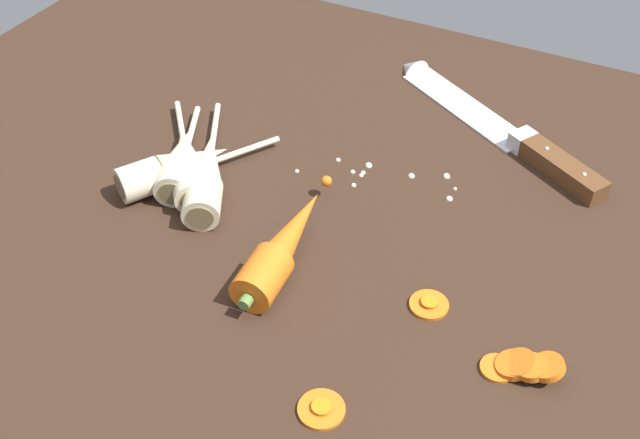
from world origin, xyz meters
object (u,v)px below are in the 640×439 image
at_px(carrot_slice_stray_near, 321,408).
at_px(carrot_slice_stray_mid, 429,304).
at_px(whole_carrot, 283,247).
at_px(parsnip_mid_left, 206,174).
at_px(carrot_slice_stack, 521,366).
at_px(parsnip_front, 181,161).
at_px(parsnip_back, 174,168).
at_px(chefs_knife, 488,120).
at_px(parsnip_mid_right, 187,163).

distance_m(carrot_slice_stray_near, carrot_slice_stray_mid, 0.15).
bearing_deg(carrot_slice_stray_near, whole_carrot, 129.24).
height_order(parsnip_mid_left, carrot_slice_stack, parsnip_mid_left).
bearing_deg(carrot_slice_stack, parsnip_front, 167.20).
height_order(whole_carrot, carrot_slice_stray_mid, whole_carrot).
bearing_deg(whole_carrot, carrot_slice_stack, -5.76).
height_order(parsnip_back, carrot_slice_stray_mid, parsnip_back).
bearing_deg(carrot_slice_stack, parsnip_back, 169.03).
distance_m(chefs_knife, whole_carrot, 0.34).
relative_size(carrot_slice_stack, carrot_slice_stray_near, 1.74).
bearing_deg(parsnip_back, whole_carrot, -18.34).
xyz_separation_m(parsnip_front, carrot_slice_stray_near, (0.28, -0.21, -0.02)).
relative_size(parsnip_mid_right, carrot_slice_stack, 2.45).
bearing_deg(carrot_slice_stack, chefs_knife, 112.09).
relative_size(parsnip_mid_right, carrot_slice_stray_near, 4.25).
height_order(parsnip_mid_right, parsnip_back, same).
xyz_separation_m(parsnip_mid_right, carrot_slice_stack, (0.41, -0.09, -0.01)).
xyz_separation_m(parsnip_front, parsnip_mid_left, (0.04, -0.01, -0.00)).
height_order(chefs_knife, parsnip_back, parsnip_back).
height_order(parsnip_back, carrot_slice_stray_near, parsnip_back).
relative_size(parsnip_front, parsnip_mid_right, 0.99).
relative_size(parsnip_mid_left, parsnip_back, 1.16).
distance_m(parsnip_front, parsnip_back, 0.01).
xyz_separation_m(parsnip_mid_left, carrot_slice_stray_mid, (0.28, -0.05, -0.02)).
relative_size(chefs_knife, parsnip_mid_right, 1.85).
height_order(whole_carrot, carrot_slice_stray_near, whole_carrot).
xyz_separation_m(chefs_knife, carrot_slice_stray_near, (0.01, -0.46, -0.00)).
xyz_separation_m(parsnip_mid_left, carrot_slice_stack, (0.38, -0.09, -0.01)).
bearing_deg(carrot_slice_stack, carrot_slice_stray_near, -140.00).
bearing_deg(carrot_slice_stray_near, parsnip_mid_right, 142.68).
distance_m(whole_carrot, carrot_slice_stack, 0.25).
height_order(parsnip_mid_left, parsnip_mid_right, same).
bearing_deg(carrot_slice_stray_mid, parsnip_mid_right, 169.23).
xyz_separation_m(whole_carrot, carrot_slice_stack, (0.25, -0.03, -0.01)).
bearing_deg(parsnip_mid_right, carrot_slice_stray_mid, -10.77).
bearing_deg(carrot_slice_stray_mid, chefs_knife, 97.95).
height_order(chefs_knife, whole_carrot, whole_carrot).
bearing_deg(chefs_knife, carrot_slice_stray_near, -89.26).
distance_m(chefs_knife, carrot_slice_stack, 0.38).
bearing_deg(carrot_slice_stack, parsnip_mid_right, 166.93).
height_order(parsnip_mid_right, carrot_slice_stray_near, parsnip_mid_right).
height_order(chefs_knife, parsnip_mid_right, parsnip_mid_right).
xyz_separation_m(parsnip_front, parsnip_back, (0.00, -0.01, -0.00)).
relative_size(chefs_knife, carrot_slice_stack, 4.54).
bearing_deg(parsnip_mid_left, parsnip_back, -168.73).
relative_size(carrot_slice_stray_near, carrot_slice_stray_mid, 1.07).
bearing_deg(parsnip_mid_left, carrot_slice_stray_mid, -10.56).
xyz_separation_m(parsnip_front, carrot_slice_stack, (0.42, -0.09, -0.01)).
xyz_separation_m(parsnip_mid_left, parsnip_back, (-0.04, -0.01, 0.00)).
distance_m(parsnip_back, carrot_slice_stack, 0.42).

